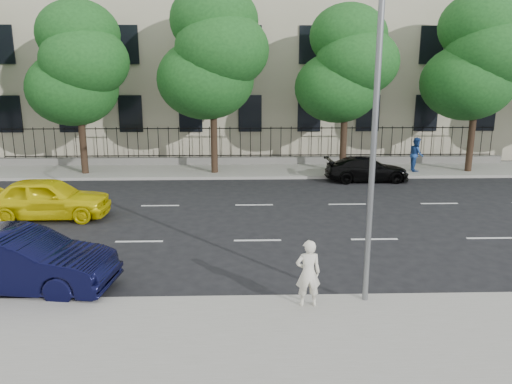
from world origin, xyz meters
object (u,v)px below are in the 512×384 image
(navy_sedan, at_px, (19,261))
(yellow_taxi, at_px, (48,198))
(black_sedan, at_px, (367,169))
(woman_near, at_px, (308,273))
(street_light, at_px, (371,92))

(navy_sedan, bearing_deg, yellow_taxi, 21.89)
(yellow_taxi, distance_m, black_sedan, 15.26)
(woman_near, bearing_deg, street_light, -155.03)
(street_light, distance_m, black_sedan, 14.43)
(street_light, xyz_separation_m, navy_sedan, (-8.84, 0.57, -4.33))
(street_light, xyz_separation_m, woman_near, (-1.46, -0.80, -4.17))
(navy_sedan, bearing_deg, woman_near, -93.21)
(street_light, distance_m, yellow_taxi, 13.42)
(black_sedan, distance_m, woman_near, 14.90)
(yellow_taxi, bearing_deg, black_sedan, -66.58)
(navy_sedan, height_order, black_sedan, navy_sedan)
(navy_sedan, height_order, woman_near, woman_near)
(woman_near, bearing_deg, black_sedan, -113.00)
(street_light, height_order, black_sedan, street_light)
(street_light, relative_size, navy_sedan, 1.63)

